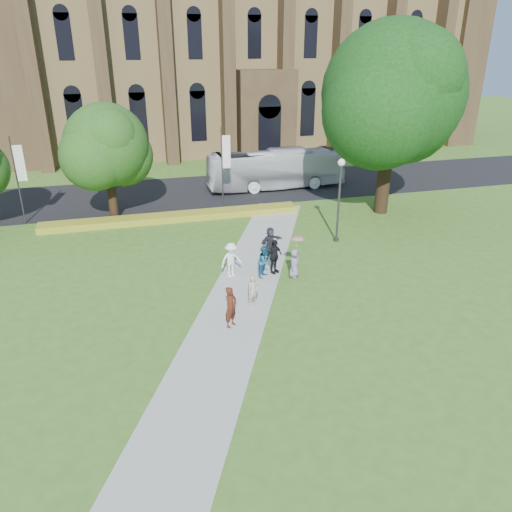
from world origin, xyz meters
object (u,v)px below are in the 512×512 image
object	(u,v)px
streetlamp	(340,191)
pedestrian_0	(231,307)
large_tree	(392,94)
tour_coach	(276,169)

from	to	relation	value
streetlamp	pedestrian_0	bearing A→B (deg)	-136.20
large_tree	pedestrian_0	size ratio (longest dim) A/B	6.96
streetlamp	large_tree	size ratio (longest dim) A/B	0.40
pedestrian_0	tour_coach	bearing A→B (deg)	25.74
large_tree	pedestrian_0	xyz separation A→B (m)	(-14.18, -12.82, -7.38)
large_tree	pedestrian_0	world-z (taller)	large_tree
tour_coach	pedestrian_0	world-z (taller)	tour_coach
streetlamp	tour_coach	distance (m)	12.90
streetlamp	pedestrian_0	distance (m)	12.25
tour_coach	pedestrian_0	bearing A→B (deg)	156.71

